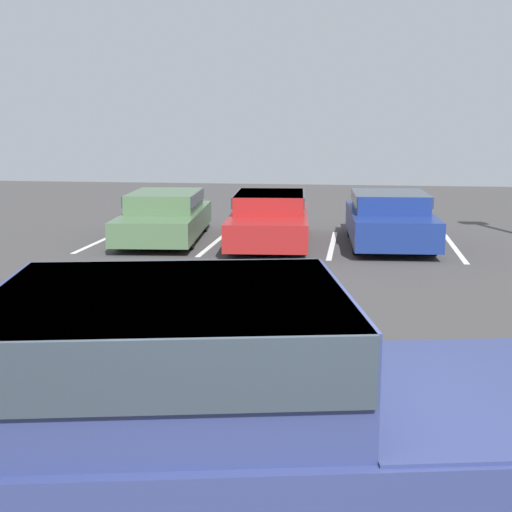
% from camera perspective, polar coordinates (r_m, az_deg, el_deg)
% --- Properties ---
extents(stall_stripe_a, '(0.12, 4.05, 0.01)m').
position_cam_1_polar(stall_stripe_a, '(18.12, -12.03, 1.33)').
color(stall_stripe_a, white).
rests_on(stall_stripe_a, ground_plane).
extents(stall_stripe_b, '(0.12, 4.05, 0.01)m').
position_cam_1_polar(stall_stripe_b, '(17.35, -3.24, 1.14)').
color(stall_stripe_b, white).
rests_on(stall_stripe_b, ground_plane).
extents(stall_stripe_c, '(0.12, 4.05, 0.01)m').
position_cam_1_polar(stall_stripe_c, '(17.02, 6.12, 0.92)').
color(stall_stripe_c, white).
rests_on(stall_stripe_c, ground_plane).
extents(stall_stripe_d, '(0.12, 4.05, 0.01)m').
position_cam_1_polar(stall_stripe_d, '(17.16, 15.59, 0.66)').
color(stall_stripe_d, white).
rests_on(stall_stripe_d, ground_plane).
extents(pickup_truck, '(6.22, 3.26, 1.85)m').
position_cam_1_polar(pickup_truck, '(4.58, -2.79, -14.15)').
color(pickup_truck, navy).
rests_on(pickup_truck, ground_plane).
extents(parked_sedan_a, '(2.25, 4.85, 1.18)m').
position_cam_1_polar(parked_sedan_a, '(17.77, -7.28, 3.34)').
color(parked_sedan_a, '#4C6B47').
rests_on(parked_sedan_a, ground_plane).
extents(parked_sedan_b, '(2.18, 4.92, 1.21)m').
position_cam_1_polar(parked_sedan_b, '(17.02, 1.11, 3.17)').
color(parked_sedan_b, maroon).
rests_on(parked_sedan_b, ground_plane).
extents(parked_sedan_c, '(2.11, 4.43, 1.24)m').
position_cam_1_polar(parked_sedan_c, '(17.08, 10.61, 3.06)').
color(parked_sedan_c, navy).
rests_on(parked_sedan_c, ground_plane).
extents(wheel_stop_curb, '(1.85, 0.20, 0.14)m').
position_cam_1_polar(wheel_stop_curb, '(19.70, 9.48, 2.34)').
color(wheel_stop_curb, '#B7B2A8').
rests_on(wheel_stop_curb, ground_plane).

